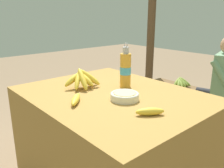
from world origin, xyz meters
TOP-DOWN VIEW (x-y plane):
  - market_counter at (0.00, 0.00)m, footprint 1.21×0.95m
  - banana_bunch_ripe at (-0.23, -0.08)m, footprint 0.18×0.28m
  - serving_bowl at (0.14, -0.02)m, footprint 0.17×0.17m
  - water_bottle at (-0.05, 0.16)m, footprint 0.08×0.08m
  - loose_banana_front at (-0.01, -0.27)m, footprint 0.16×0.16m
  - loose_banana_side at (0.39, -0.09)m, footprint 0.12×0.15m
  - wooden_bench at (0.13, 1.33)m, footprint 1.74×0.32m
  - seated_vendor at (0.13, 1.28)m, footprint 0.46×0.43m
  - banana_bunch_green at (-0.32, 1.33)m, footprint 0.15×0.26m
  - support_post_near at (-1.11, 1.69)m, footprint 0.11×0.11m

SIDE VIEW (x-z plane):
  - wooden_bench at x=0.13m, z-range 0.14..0.54m
  - market_counter at x=0.00m, z-range 0.00..0.71m
  - banana_bunch_green at x=-0.32m, z-range 0.39..0.52m
  - seated_vendor at x=0.13m, z-range 0.07..1.11m
  - loose_banana_front at x=-0.01m, z-range 0.71..0.75m
  - loose_banana_side at x=0.39m, z-range 0.71..0.75m
  - serving_bowl at x=0.14m, z-range 0.71..0.75m
  - banana_bunch_ripe at x=-0.23m, z-range 0.70..0.85m
  - water_bottle at x=-0.05m, z-range 0.68..0.99m
  - support_post_near at x=-1.11m, z-range 0.00..2.74m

